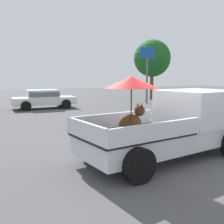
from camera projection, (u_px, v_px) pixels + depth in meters
ground_plane at (164, 158)px, 7.63m from camera, size 80.00×80.00×0.00m
pickup_truck_main at (176, 123)px, 7.71m from camera, size 5.26×2.83×2.33m
parked_sedan_near at (43, 98)px, 18.74m from camera, size 4.32×2.02×1.33m
motel_sign at (147, 64)px, 21.92m from camera, size 1.40×0.16×4.62m
tree_by_lot at (152, 58)px, 25.36m from camera, size 3.52×3.52×5.70m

